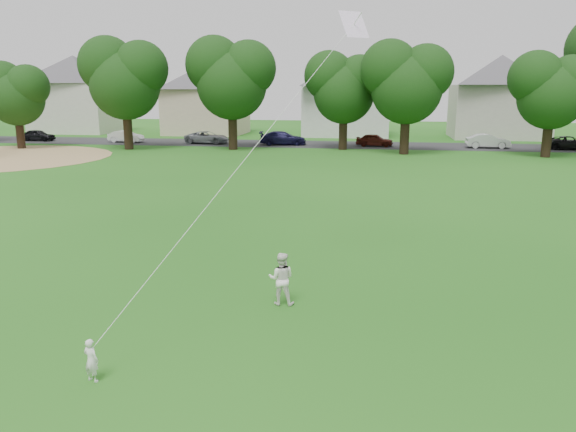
# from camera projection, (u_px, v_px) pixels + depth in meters

# --- Properties ---
(ground) EXTENTS (160.00, 160.00, 0.00)m
(ground) POSITION_uv_depth(u_px,v_px,m) (214.00, 335.00, 12.40)
(ground) COLOR #195413
(ground) RESTS_ON ground
(street) EXTENTS (90.00, 7.00, 0.01)m
(street) POSITION_uv_depth(u_px,v_px,m) (340.00, 145.00, 52.81)
(street) COLOR #2D2D30
(street) RESTS_ON ground
(toddler) EXTENTS (0.35, 0.27, 0.85)m
(toddler) POSITION_uv_depth(u_px,v_px,m) (91.00, 360.00, 10.38)
(toddler) COLOR white
(toddler) RESTS_ON ground
(older_boy) EXTENTS (0.67, 0.53, 1.35)m
(older_boy) POSITION_uv_depth(u_px,v_px,m) (281.00, 279.00, 14.02)
(older_boy) COLOR white
(older_boy) RESTS_ON ground
(kite) EXTENTS (2.70, 4.33, 10.95)m
(kite) POSITION_uv_depth(u_px,v_px,m) (249.00, 154.00, 12.99)
(kite) COLOR white
(kite) RESTS_ON ground
(tree_row) EXTENTS (83.06, 9.35, 11.33)m
(tree_row) POSITION_uv_depth(u_px,v_px,m) (404.00, 75.00, 44.95)
(tree_row) COLOR black
(tree_row) RESTS_ON ground
(parked_cars) EXTENTS (63.03, 2.28, 1.26)m
(parked_cars) POSITION_uv_depth(u_px,v_px,m) (359.00, 140.00, 51.45)
(parked_cars) COLOR black
(parked_cars) RESTS_ON ground
(house_row) EXTENTS (77.28, 13.73, 10.46)m
(house_row) POSITION_uv_depth(u_px,v_px,m) (352.00, 89.00, 61.22)
(house_row) COLOR silver
(house_row) RESTS_ON ground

